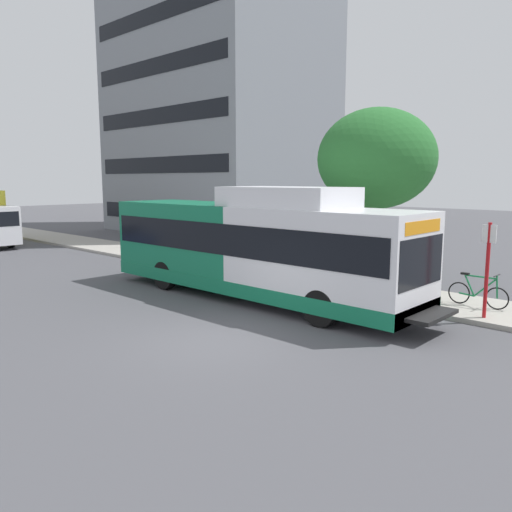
{
  "coord_description": "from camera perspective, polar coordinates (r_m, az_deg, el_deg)",
  "views": [
    {
      "loc": [
        -8.07,
        -8.78,
        3.86
      ],
      "look_at": [
        2.87,
        1.47,
        1.6
      ],
      "focal_mm": 35.52,
      "sensor_mm": 36.0,
      "label": 1
    }
  ],
  "objects": [
    {
      "name": "transit_bus",
      "position": [
        16.39,
        -0.26,
        1.02
      ],
      "size": [
        2.58,
        12.25,
        3.65
      ],
      "color": "white",
      "rests_on": "ground"
    },
    {
      "name": "street_tree_near_stop",
      "position": [
        18.53,
        13.41,
        10.57
      ],
      "size": [
        4.12,
        4.12,
        6.2
      ],
      "color": "#4C3823",
      "rests_on": "sidewalk_curb"
    },
    {
      "name": "bus_stop_sign_pole",
      "position": [
        14.94,
        24.62,
        -0.72
      ],
      "size": [
        0.1,
        0.36,
        2.6
      ],
      "color": "red",
      "rests_on": "sidewalk_curb"
    },
    {
      "name": "bicycle_parked",
      "position": [
        16.36,
        23.71,
        -3.79
      ],
      "size": [
        0.52,
        1.76,
        1.02
      ],
      "color": "black",
      "rests_on": "sidewalk_curb"
    },
    {
      "name": "sidewalk_curb",
      "position": [
        21.44,
        -1.29,
        -1.6
      ],
      "size": [
        3.0,
        56.0,
        0.14
      ],
      "primitive_type": "cube",
      "color": "#A8A399",
      "rests_on": "ground"
    },
    {
      "name": "ground_plane",
      "position": [
        19.02,
        -20.77,
        -3.7
      ],
      "size": [
        120.0,
        120.0,
        0.0
      ],
      "primitive_type": "plane",
      "color": "#4C4C51"
    }
  ]
}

